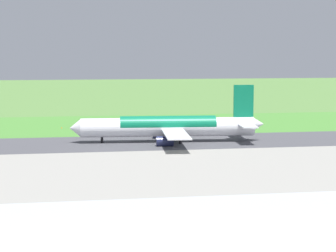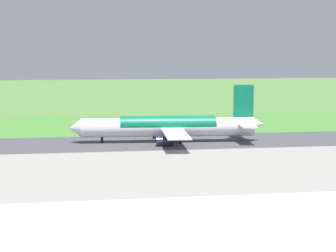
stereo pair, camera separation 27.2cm
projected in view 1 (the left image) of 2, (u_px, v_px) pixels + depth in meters
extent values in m
plane|color=#547F3D|center=(138.00, 143.00, 169.31)|extent=(800.00, 800.00, 0.00)
cube|color=#47474C|center=(138.00, 143.00, 169.31)|extent=(600.00, 29.05, 0.06)
cube|color=gray|center=(166.00, 177.00, 122.81)|extent=(440.00, 110.00, 0.05)
cube|color=#478534|center=(126.00, 128.00, 202.76)|extent=(600.00, 80.00, 0.04)
cylinder|color=white|center=(168.00, 127.00, 170.15)|extent=(48.26, 8.87, 5.20)
cone|color=white|center=(75.00, 128.00, 167.94)|extent=(3.37, 5.16, 4.94)
cone|color=white|center=(258.00, 124.00, 172.26)|extent=(3.83, 4.68, 4.42)
cube|color=#0C724C|center=(244.00, 101.00, 171.13)|extent=(5.62, 0.93, 9.00)
cube|color=white|center=(247.00, 126.00, 166.44)|extent=(4.68, 9.28, 0.36)
cube|color=white|center=(239.00, 121.00, 177.32)|extent=(4.68, 9.28, 0.36)
cube|color=white|center=(176.00, 134.00, 159.40)|extent=(7.67, 22.40, 0.35)
cube|color=white|center=(168.00, 124.00, 181.16)|extent=(7.67, 22.40, 0.35)
cylinder|color=#23284C|center=(165.00, 141.00, 162.94)|extent=(4.70, 3.14, 2.80)
cylinder|color=#23284C|center=(161.00, 134.00, 177.78)|extent=(4.70, 3.14, 2.80)
cylinder|color=black|center=(102.00, 137.00, 168.87)|extent=(0.70, 0.70, 3.42)
cylinder|color=black|center=(180.00, 138.00, 166.75)|extent=(0.70, 0.70, 3.42)
cylinder|color=black|center=(177.00, 134.00, 174.66)|extent=(0.70, 0.70, 3.42)
cylinder|color=#0C724C|center=(168.00, 125.00, 170.09)|extent=(26.72, 7.24, 5.23)
cylinder|color=slate|center=(84.00, 127.00, 196.15)|extent=(0.10, 0.10, 2.14)
cube|color=red|center=(84.00, 123.00, 196.01)|extent=(0.60, 0.04, 0.60)
cone|color=orange|center=(62.00, 128.00, 201.01)|extent=(0.40, 0.40, 0.55)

